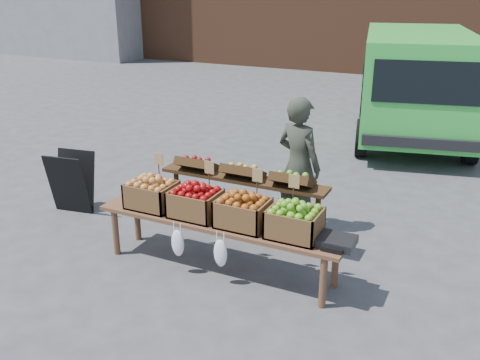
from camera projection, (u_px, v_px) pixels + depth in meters
The scene contains 11 objects.
ground at pixel (197, 257), 5.97m from camera, with size 80.00×80.00×0.00m, color #48484B.
delivery_van at pixel (415, 87), 10.13m from camera, with size 2.06×4.49×2.01m, color green, non-canonical shape.
vendor at pixel (299, 165), 6.36m from camera, with size 0.61×0.40×1.66m, color #30352A.
chalkboard_sign at pixel (72, 182), 7.01m from camera, with size 0.54×0.30×0.83m, color black, non-canonical shape.
back_table at pixel (243, 200), 6.17m from camera, with size 2.10×0.44×1.04m, color #382310, non-canonical shape.
display_bench at pixel (219, 245), 5.62m from camera, with size 2.70×0.56×0.57m, color brown, non-canonical shape.
crate_golden_apples at pixel (152, 195), 5.81m from camera, with size 0.50×0.40×0.28m, color gold, non-canonical shape.
crate_russet_pears at pixel (195, 204), 5.58m from camera, with size 0.50×0.40×0.28m, color #7C0009, non-canonical shape.
crate_red_apples at pixel (243, 213), 5.36m from camera, with size 0.50×0.40×0.28m, color #A14E22, non-canonical shape.
crate_green_apples at pixel (294, 223), 5.13m from camera, with size 0.50×0.40×0.28m, color #4F7A25, non-canonical shape.
weighing_scale at pixel (337, 241), 4.99m from camera, with size 0.34×0.30×0.08m, color black.
Camera 1 is at (2.75, -4.55, 2.90)m, focal length 40.00 mm.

